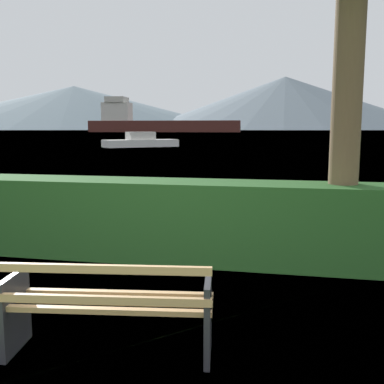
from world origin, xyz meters
TOP-DOWN VIEW (x-y plane):
  - ground_plane at (0.00, 0.00)m, footprint 1400.00×1400.00m
  - water_surface at (0.00, 308.98)m, footprint 620.00×620.00m
  - park_bench at (0.01, -0.06)m, footprint 1.79×0.79m
  - hedge_row at (0.00, 2.83)m, footprint 11.02×0.87m
  - cargo_ship_large at (-57.99, 196.96)m, footprint 69.38×14.00m
  - fishing_boat_near at (-12.80, 40.17)m, footprint 7.22×6.45m
  - distant_hills at (60.24, 576.13)m, footprint 1001.34×489.00m

SIDE VIEW (x-z plane):
  - ground_plane at x=0.00m, z-range 0.00..0.00m
  - water_surface at x=0.00m, z-range 0.00..0.00m
  - park_bench at x=0.01m, z-range -0.01..0.86m
  - fishing_boat_near at x=-12.80m, z-range -0.23..1.28m
  - hedge_row at x=0.00m, z-range 0.00..1.15m
  - cargo_ship_large at x=-57.99m, z-range -3.50..12.40m
  - distant_hills at x=60.24m, z-range -7.49..79.61m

